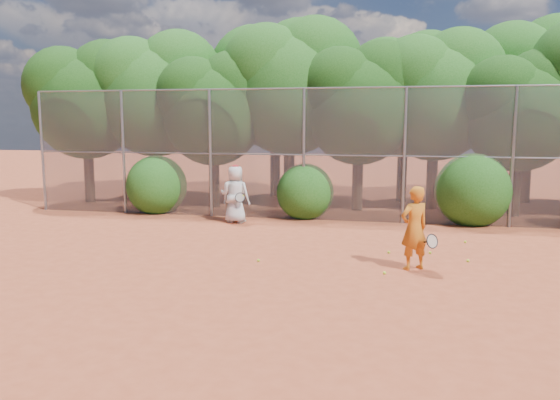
# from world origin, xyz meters

# --- Properties ---
(ground) EXTENTS (80.00, 80.00, 0.00)m
(ground) POSITION_xyz_m (0.00, 0.00, 0.00)
(ground) COLOR #A34125
(ground) RESTS_ON ground
(fence_back) EXTENTS (20.05, 0.09, 4.03)m
(fence_back) POSITION_xyz_m (-0.12, 6.00, 2.05)
(fence_back) COLOR gray
(fence_back) RESTS_ON ground
(tree_0) EXTENTS (4.38, 3.81, 6.00)m
(tree_0) POSITION_xyz_m (-9.44, 8.04, 3.93)
(tree_0) COLOR black
(tree_0) RESTS_ON ground
(tree_1) EXTENTS (4.64, 4.03, 6.35)m
(tree_1) POSITION_xyz_m (-6.94, 8.54, 4.16)
(tree_1) COLOR black
(tree_1) RESTS_ON ground
(tree_2) EXTENTS (3.99, 3.47, 5.47)m
(tree_2) POSITION_xyz_m (-4.45, 7.83, 3.58)
(tree_2) COLOR black
(tree_2) RESTS_ON ground
(tree_3) EXTENTS (4.89, 4.26, 6.70)m
(tree_3) POSITION_xyz_m (-1.94, 8.84, 4.40)
(tree_3) COLOR black
(tree_3) RESTS_ON ground
(tree_4) EXTENTS (4.19, 3.64, 5.73)m
(tree_4) POSITION_xyz_m (0.55, 8.24, 3.76)
(tree_4) COLOR black
(tree_4) RESTS_ON ground
(tree_5) EXTENTS (4.51, 3.92, 6.17)m
(tree_5) POSITION_xyz_m (3.06, 9.04, 4.05)
(tree_5) COLOR black
(tree_5) RESTS_ON ground
(tree_6) EXTENTS (3.86, 3.36, 5.29)m
(tree_6) POSITION_xyz_m (5.55, 8.03, 3.47)
(tree_6) COLOR black
(tree_6) RESTS_ON ground
(tree_9) EXTENTS (4.83, 4.20, 6.62)m
(tree_9) POSITION_xyz_m (-7.94, 10.84, 4.34)
(tree_9) COLOR black
(tree_9) RESTS_ON ground
(tree_10) EXTENTS (5.15, 4.48, 7.06)m
(tree_10) POSITION_xyz_m (-2.93, 11.05, 4.63)
(tree_10) COLOR black
(tree_10) RESTS_ON ground
(tree_11) EXTENTS (4.64, 4.03, 6.35)m
(tree_11) POSITION_xyz_m (2.06, 10.64, 4.16)
(tree_11) COLOR black
(tree_11) RESTS_ON ground
(tree_12) EXTENTS (5.02, 4.37, 6.88)m
(tree_12) POSITION_xyz_m (6.56, 11.24, 4.51)
(tree_12) COLOR black
(tree_12) RESTS_ON ground
(bush_0) EXTENTS (2.00, 2.00, 2.00)m
(bush_0) POSITION_xyz_m (-6.00, 6.30, 1.00)
(bush_0) COLOR #1A4D13
(bush_0) RESTS_ON ground
(bush_1) EXTENTS (1.80, 1.80, 1.80)m
(bush_1) POSITION_xyz_m (-1.00, 6.30, 0.90)
(bush_1) COLOR #1A4D13
(bush_1) RESTS_ON ground
(bush_2) EXTENTS (2.20, 2.20, 2.20)m
(bush_2) POSITION_xyz_m (4.00, 6.30, 1.10)
(bush_2) COLOR #1A4D13
(bush_2) RESTS_ON ground
(player_yellow) EXTENTS (0.88, 0.69, 1.73)m
(player_yellow) POSITION_xyz_m (2.17, 0.76, 0.86)
(player_yellow) COLOR #C86A17
(player_yellow) RESTS_ON ground
(player_teen) EXTENTS (0.88, 0.61, 1.75)m
(player_teen) POSITION_xyz_m (-2.89, 5.03, 0.87)
(player_teen) COLOR silver
(player_teen) RESTS_ON ground
(player_white) EXTENTS (0.89, 0.74, 1.67)m
(player_white) POSITION_xyz_m (-2.98, 5.08, 0.83)
(player_white) COLOR silver
(player_white) RESTS_ON ground
(ball_0) EXTENTS (0.07, 0.07, 0.07)m
(ball_0) POSITION_xyz_m (1.66, 2.02, 0.03)
(ball_0) COLOR #B6D426
(ball_0) RESTS_ON ground
(ball_1) EXTENTS (0.07, 0.07, 0.07)m
(ball_1) POSITION_xyz_m (2.59, 2.18, 0.03)
(ball_1) COLOR #B6D426
(ball_1) RESTS_ON ground
(ball_2) EXTENTS (0.07, 0.07, 0.07)m
(ball_2) POSITION_xyz_m (1.60, 0.24, 0.03)
(ball_2) COLOR #B6D426
(ball_2) RESTS_ON ground
(ball_3) EXTENTS (0.07, 0.07, 0.07)m
(ball_3) POSITION_xyz_m (3.35, 1.58, 0.03)
(ball_3) COLOR #B6D426
(ball_3) RESTS_ON ground
(ball_4) EXTENTS (0.07, 0.07, 0.07)m
(ball_4) POSITION_xyz_m (-1.09, 0.67, 0.03)
(ball_4) COLOR #B6D426
(ball_4) RESTS_ON ground
(ball_5) EXTENTS (0.07, 0.07, 0.07)m
(ball_5) POSITION_xyz_m (3.52, 3.52, 0.03)
(ball_5) COLOR #B6D426
(ball_5) RESTS_ON ground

